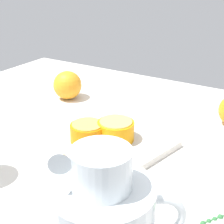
# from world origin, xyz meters

# --- Properties ---
(ground_plane) EXTENTS (1.38, 0.95, 0.03)m
(ground_plane) POSITION_xyz_m (0.00, 0.00, -0.01)
(ground_plane) COLOR silver
(cutting_board) EXTENTS (0.29, 0.24, 0.02)m
(cutting_board) POSITION_xyz_m (-0.02, -0.03, 0.01)
(cutting_board) COLOR beige
(cutting_board) RESTS_ON ground_plane
(orange_half_0) EXTENTS (0.08, 0.08, 0.04)m
(orange_half_0) POSITION_xyz_m (-0.06, -0.07, 0.04)
(orange_half_0) COLOR orange
(orange_half_0) RESTS_ON cutting_board
(orange_half_1) EXTENTS (0.08, 0.08, 0.05)m
(orange_half_1) POSITION_xyz_m (-0.01, -0.04, 0.04)
(orange_half_1) COLOR orange
(orange_half_1) RESTS_ON cutting_board
(loose_orange_0) EXTENTS (0.09, 0.09, 0.09)m
(loose_orange_0) POSITION_xyz_m (-0.29, 0.14, 0.04)
(loose_orange_0) COLOR orange
(loose_orange_0) RESTS_ON ground_plane
(herb_sprig_0) EXTENTS (0.04, 0.06, 0.01)m
(herb_sprig_0) POSITION_xyz_m (0.26, -0.16, 0.00)
(herb_sprig_0) COLOR #33713D
(herb_sprig_0) RESTS_ON ground_plane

